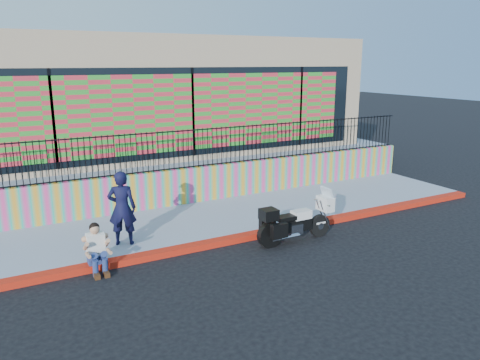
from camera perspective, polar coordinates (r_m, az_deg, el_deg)
ground at (r=12.22m, az=2.15°, el=-6.98°), size 90.00×90.00×0.00m
red_curb at (r=12.19m, az=2.15°, el=-6.65°), size 16.00×0.30×0.15m
sidewalk at (r=13.55m, az=-1.40°, el=-4.46°), size 16.00×3.00×0.15m
mural_wall at (r=14.76m, az=-4.24°, el=-0.40°), size 16.00×0.20×1.10m
metal_fence at (r=14.51m, az=-4.33°, el=3.99°), size 15.80×0.04×1.20m
elevated_platform at (r=19.43m, az=-10.45°, el=2.73°), size 16.00×10.00×1.25m
storefront_building at (r=18.88m, az=-10.60°, el=10.44°), size 14.00×8.06×4.00m
police_motorcycle at (r=11.81m, az=6.65°, el=-5.00°), size 2.09×0.69×1.30m
police_officer at (r=11.44m, az=-14.19°, el=-3.33°), size 0.77×0.65×1.80m
seated_man at (r=10.56m, az=-16.98°, el=-8.49°), size 0.54×0.71×1.06m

